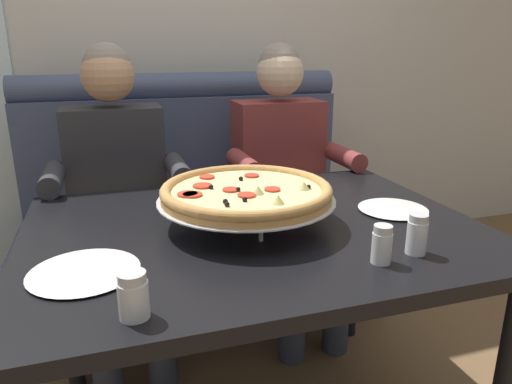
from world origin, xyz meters
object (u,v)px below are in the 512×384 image
object	(u,v)px
shaker_parmesan	(134,298)
plate_near_right	(393,207)
booth_bench	(197,225)
dining_table	(255,251)
shaker_pepper_flakes	(417,237)
shaker_oregano	(382,247)
plate_near_left	(84,269)
diner_left	(118,186)
pizza	(246,192)
diner_right	(286,172)

from	to	relation	value
shaker_parmesan	plate_near_right	bearing A→B (deg)	24.90
booth_bench	dining_table	size ratio (longest dim) A/B	1.24
shaker_pepper_flakes	shaker_oregano	xyz separation A→B (m)	(-0.11, -0.02, -0.00)
shaker_parmesan	dining_table	bearing A→B (deg)	46.80
shaker_pepper_flakes	plate_near_left	bearing A→B (deg)	170.15
diner_left	plate_near_left	xyz separation A→B (m)	(-0.10, -0.86, 0.05)
pizza	plate_near_left	distance (m)	0.50
shaker_oregano	plate_near_right	bearing A→B (deg)	52.50
booth_bench	shaker_pepper_flakes	size ratio (longest dim) A/B	15.52
diner_left	plate_near_right	xyz separation A→B (m)	(0.83, -0.70, 0.05)
dining_table	pizza	world-z (taller)	pizza
plate_near_left	shaker_pepper_flakes	bearing A→B (deg)	-9.85
plate_near_left	booth_bench	bearing A→B (deg)	67.41
booth_bench	diner_left	distance (m)	0.55
booth_bench	shaker_oregano	xyz separation A→B (m)	(0.22, -1.29, 0.39)
dining_table	shaker_pepper_flakes	bearing A→B (deg)	-43.01
booth_bench	plate_near_left	xyz separation A→B (m)	(-0.47, -1.13, 0.36)
diner_left	shaker_oregano	size ratio (longest dim) A/B	13.21
booth_bench	dining_table	bearing A→B (deg)	-90.00
diner_right	shaker_pepper_flakes	size ratio (longest dim) A/B	12.15
booth_bench	shaker_oregano	distance (m)	1.36
booth_bench	diner_left	world-z (taller)	diner_left
booth_bench	shaker_pepper_flakes	distance (m)	1.37
diner_right	plate_near_right	xyz separation A→B (m)	(0.10, -0.70, 0.05)
shaker_oregano	shaker_pepper_flakes	bearing A→B (deg)	10.02
shaker_pepper_flakes	diner_right	bearing A→B (deg)	87.96
shaker_parmesan	shaker_oregano	bearing A→B (deg)	6.34
pizza	diner_left	bearing A→B (deg)	117.49
dining_table	diner_left	size ratio (longest dim) A/B	1.03
shaker_parmesan	plate_near_right	world-z (taller)	shaker_parmesan
dining_table	diner_right	world-z (taller)	diner_right
shaker_oregano	pizza	bearing A→B (deg)	123.79
booth_bench	plate_near_left	size ratio (longest dim) A/B	6.38
diner_left	pizza	xyz separation A→B (m)	(0.35, -0.67, 0.14)
shaker_pepper_flakes	shaker_parmesan	size ratio (longest dim) A/B	1.10
shaker_pepper_flakes	shaker_oregano	size ratio (longest dim) A/B	1.09
diner_left	booth_bench	bearing A→B (deg)	36.02
shaker_oregano	plate_near_right	world-z (taller)	shaker_oregano
shaker_pepper_flakes	plate_near_left	world-z (taller)	shaker_pepper_flakes
diner_right	booth_bench	bearing A→B (deg)	143.98
plate_near_right	shaker_parmesan	bearing A→B (deg)	-155.10
diner_right	shaker_oregano	world-z (taller)	diner_right
shaker_pepper_flakes	diner_left	bearing A→B (deg)	124.87
shaker_parmesan	shaker_oregano	world-z (taller)	shaker_oregano
shaker_parmesan	diner_left	bearing A→B (deg)	89.81
dining_table	diner_right	xyz separation A→B (m)	(0.37, 0.69, 0.04)
pizza	plate_near_left	bearing A→B (deg)	-156.85
shaker_oregano	diner_left	bearing A→B (deg)	119.75
diner_left	pizza	distance (m)	0.77
shaker_pepper_flakes	shaker_oregano	bearing A→B (deg)	-169.98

